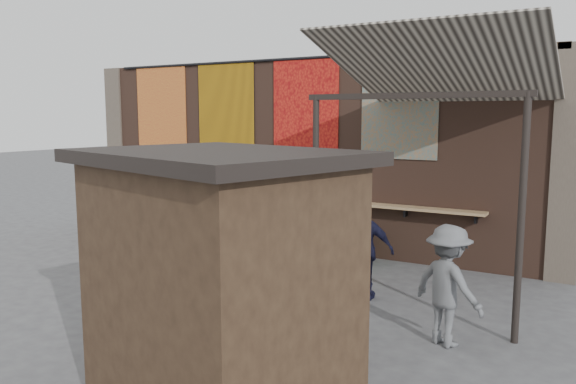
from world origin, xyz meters
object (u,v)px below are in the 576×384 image
object	(u,v)px
shelf_box	(239,187)
shopper_navy	(364,249)
scooter_stool_5	(302,239)
diner_left	(156,202)
scooter_stool_2	(232,228)
scooter_stool_3	(253,231)
shopper_tan	(341,234)
market_stall	(219,292)
scooter_stool_1	(211,226)
scooter_stool_0	(189,222)
scooter_stool_7	(359,245)
scooter_stool_6	(328,242)
shopper_grey	(448,285)
diner_right	(172,208)
scooter_stool_4	(278,235)

from	to	relation	value
shelf_box	shopper_navy	distance (m)	4.48
scooter_stool_5	diner_left	xyz separation A→B (m)	(-3.93, 0.02, 0.46)
scooter_stool_2	scooter_stool_3	size ratio (longest dim) A/B	1.02
shopper_tan	market_stall	distance (m)	4.94
scooter_stool_2	scooter_stool_1	bearing A→B (deg)	177.01
shelf_box	shopper_navy	size ratio (longest dim) A/B	0.38
scooter_stool_0	scooter_stool_5	world-z (taller)	scooter_stool_0
scooter_stool_5	shopper_tan	size ratio (longest dim) A/B	0.47
diner_left	shopper_tan	size ratio (longest dim) A/B	1.07
diner_left	scooter_stool_7	bearing A→B (deg)	2.18
scooter_stool_1	scooter_stool_3	xyz separation A→B (m)	(1.12, 0.00, 0.01)
scooter_stool_7	shopper_tan	size ratio (longest dim) A/B	0.49
scooter_stool_1	scooter_stool_3	world-z (taller)	scooter_stool_3
shelf_box	scooter_stool_7	xyz separation A→B (m)	(2.95, -0.26, -0.91)
shopper_tan	scooter_stool_3	bearing A→B (deg)	95.82
scooter_stool_1	scooter_stool_5	bearing A→B (deg)	-0.41
scooter_stool_7	scooter_stool_6	bearing A→B (deg)	-172.28
scooter_stool_6	shopper_grey	world-z (taller)	shopper_grey
scooter_stool_3	market_stall	distance (m)	6.76
scooter_stool_7	shopper_grey	bearing A→B (deg)	-51.78
scooter_stool_5	diner_right	bearing A→B (deg)	-168.68
diner_left	scooter_stool_5	bearing A→B (deg)	1.46
scooter_stool_4	shopper_tan	bearing A→B (deg)	-27.07
shelf_box	scooter_stool_4	bearing A→B (deg)	-14.70
scooter_stool_1	scooter_stool_4	world-z (taller)	scooter_stool_1
shopper_grey	scooter_stool_2	bearing A→B (deg)	-4.19
diner_right	scooter_stool_3	bearing A→B (deg)	-14.20
scooter_stool_4	scooter_stool_7	xyz separation A→B (m)	(1.79, 0.04, -0.01)
scooter_stool_7	shopper_grey	size ratio (longest dim) A/B	0.48
scooter_stool_7	market_stall	size ratio (longest dim) A/B	0.31
scooter_stool_0	scooter_stool_4	bearing A→B (deg)	-0.71
scooter_stool_0	shopper_grey	world-z (taller)	shopper_grey
market_stall	scooter_stool_0	bearing A→B (deg)	147.57
scooter_stool_2	scooter_stool_3	world-z (taller)	scooter_stool_2
diner_right	scooter_stool_4	bearing A→B (deg)	-19.26
scooter_stool_3	scooter_stool_4	distance (m)	0.61
scooter_stool_6	scooter_stool_7	world-z (taller)	scooter_stool_6
scooter_stool_5	diner_left	bearing A→B (deg)	179.72
scooter_stool_5	scooter_stool_6	distance (m)	0.59
diner_right	shopper_tan	bearing A→B (deg)	-38.48
shopper_grey	market_stall	world-z (taller)	market_stall
scooter_stool_6	scooter_stool_1	bearing A→B (deg)	179.18
scooter_stool_3	shopper_tan	bearing A→B (deg)	-21.12
scooter_stool_0	scooter_stool_2	bearing A→B (deg)	-2.72
scooter_stool_5	shopper_tan	xyz separation A→B (m)	(1.26, -0.93, 0.41)
scooter_stool_0	diner_right	distance (m)	0.76
scooter_stool_1	diner_left	xyz separation A→B (m)	(-1.62, 0.00, 0.43)
scooter_stool_5	diner_left	world-z (taller)	diner_left
scooter_stool_7	shopper_navy	distance (m)	2.22
scooter_stool_2	shopper_navy	distance (m)	4.29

